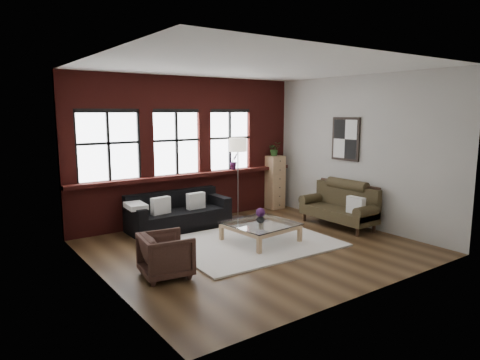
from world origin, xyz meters
TOP-DOWN VIEW (x-y plane):
  - floor at (0.00, 0.00)m, footprint 5.50×5.50m
  - ceiling at (0.00, 0.00)m, footprint 5.50×5.50m
  - wall_back at (0.00, 2.50)m, footprint 5.50×0.00m
  - wall_front at (0.00, -2.50)m, footprint 5.50×0.00m
  - wall_left at (-2.75, 0.00)m, footprint 0.00×5.00m
  - wall_right at (2.75, 0.00)m, footprint 0.00×5.00m
  - brick_backwall at (0.00, 2.44)m, footprint 5.50×0.12m
  - sill_ledge at (0.00, 2.35)m, footprint 5.50×0.30m
  - window_left at (-1.80, 2.45)m, footprint 1.38×0.10m
  - window_mid at (-0.30, 2.45)m, footprint 1.38×0.10m
  - window_right at (1.10, 2.45)m, footprint 1.38×0.10m
  - wall_poster at (2.72, 0.30)m, footprint 0.05×0.74m
  - shag_rug at (0.07, 0.19)m, footprint 3.02×2.41m
  - dark_sofa at (-0.55, 1.90)m, footprint 2.12×0.86m
  - pillow_a at (-1.01, 1.80)m, footprint 0.42×0.20m
  - pillow_b at (-0.20, 1.80)m, footprint 0.41×0.16m
  - vintage_settee at (2.30, 0.07)m, footprint 0.77×1.73m
  - pillow_settee at (2.22, -0.46)m, footprint 0.15×0.38m
  - armchair at (-1.94, -0.35)m, footprint 0.81×0.80m
  - coffee_table at (0.26, 0.16)m, footprint 1.27×1.27m
  - vase at (0.26, 0.16)m, footprint 0.17×0.17m
  - flowers at (0.26, 0.16)m, footprint 0.17×0.17m
  - drawer_chest at (2.34, 2.25)m, footprint 0.41×0.41m
  - potted_plant_top at (2.34, 2.25)m, footprint 0.40×0.38m
  - floor_lamp at (0.98, 1.92)m, footprint 0.40×0.40m
  - sill_plant at (1.15, 2.32)m, footprint 0.24×0.21m

SIDE VIEW (x-z plane):
  - floor at x=0.00m, z-range 0.00..0.00m
  - shag_rug at x=0.07m, z-range 0.00..0.03m
  - coffee_table at x=0.26m, z-range -0.01..0.38m
  - armchair at x=-1.94m, z-range 0.00..0.66m
  - dark_sofa at x=-0.55m, z-range 0.00..0.77m
  - vase at x=0.26m, z-range 0.38..0.54m
  - vintage_settee at x=2.30m, z-range 0.00..0.92m
  - pillow_a at x=-1.01m, z-range 0.40..0.74m
  - pillow_b at x=-0.20m, z-range 0.40..0.74m
  - pillow_settee at x=2.22m, z-range 0.40..0.74m
  - flowers at x=0.26m, z-range 0.49..0.66m
  - drawer_chest at x=2.34m, z-range 0.00..1.34m
  - floor_lamp at x=0.98m, z-range 0.00..2.00m
  - sill_ledge at x=0.00m, z-range 1.00..1.08m
  - sill_plant at x=1.15m, z-range 1.08..1.47m
  - potted_plant_top at x=2.34m, z-range 1.34..1.69m
  - wall_back at x=0.00m, z-range -1.15..4.35m
  - wall_front at x=0.00m, z-range -1.15..4.35m
  - wall_left at x=-2.75m, z-range -0.90..4.10m
  - wall_right at x=2.75m, z-range -0.90..4.10m
  - brick_backwall at x=0.00m, z-range 0.00..3.20m
  - window_left at x=-1.80m, z-range 1.00..2.50m
  - window_mid at x=-0.30m, z-range 1.00..2.50m
  - window_right at x=1.10m, z-range 1.00..2.50m
  - wall_poster at x=2.72m, z-range 1.38..2.32m
  - ceiling at x=0.00m, z-range 3.20..3.20m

